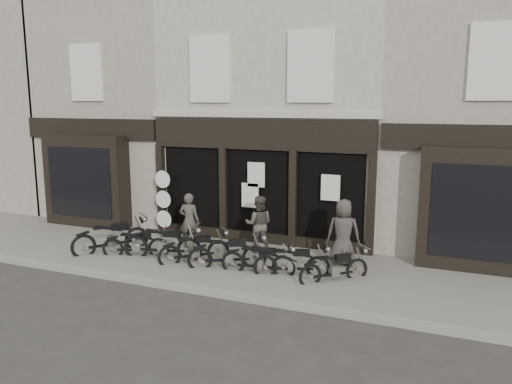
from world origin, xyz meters
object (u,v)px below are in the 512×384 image
at_px(motorcycle_3, 195,251).
at_px(motorcycle_5, 259,263).
at_px(man_right, 343,232).
at_px(motorcycle_6, 293,265).
at_px(motorcycle_7, 335,270).
at_px(man_left, 189,221).
at_px(motorcycle_0, 112,240).
at_px(motorcycle_2, 163,246).
at_px(motorcycle_1, 137,246).
at_px(motorcycle_4, 228,256).
at_px(advert_sign_post, 164,205).
at_px(man_centre, 259,224).

height_order(motorcycle_3, motorcycle_5, motorcycle_3).
distance_m(motorcycle_5, man_right, 2.41).
distance_m(motorcycle_6, motorcycle_7, 1.07).
xyz_separation_m(motorcycle_6, man_left, (-3.57, 1.05, 0.58)).
distance_m(motorcycle_0, motorcycle_2, 1.75).
distance_m(motorcycle_0, motorcycle_1, 0.92).
distance_m(motorcycle_4, motorcycle_5, 0.94).
xyz_separation_m(motorcycle_0, motorcycle_5, (4.71, -0.12, -0.06)).
height_order(motorcycle_7, advert_sign_post, advert_sign_post).
relative_size(motorcycle_7, man_centre, 0.92).
relative_size(motorcycle_3, motorcycle_6, 0.85).
height_order(motorcycle_0, motorcycle_6, motorcycle_0).
bearing_deg(motorcycle_3, man_left, 82.22).
distance_m(motorcycle_2, man_left, 1.20).
bearing_deg(motorcycle_2, motorcycle_5, -16.13).
height_order(motorcycle_5, motorcycle_6, motorcycle_5).
xyz_separation_m(motorcycle_4, motorcycle_6, (1.78, 0.04, -0.03)).
bearing_deg(advert_sign_post, man_left, -32.20).
bearing_deg(motorcycle_7, motorcycle_2, 137.95).
xyz_separation_m(motorcycle_3, motorcycle_7, (3.89, -0.00, -0.02)).
xyz_separation_m(man_centre, man_right, (2.51, -0.22, 0.06)).
xyz_separation_m(motorcycle_6, man_centre, (-1.52, 1.46, 0.58)).
distance_m(motorcycle_1, advert_sign_post, 2.31).
relative_size(motorcycle_5, motorcycle_7, 1.28).
distance_m(motorcycle_7, man_right, 1.39).
relative_size(motorcycle_1, man_centre, 1.07).
xyz_separation_m(motorcycle_3, motorcycle_4, (1.04, -0.06, 0.02)).
bearing_deg(man_left, advert_sign_post, -42.18).
distance_m(motorcycle_0, advert_sign_post, 2.25).
xyz_separation_m(motorcycle_1, motorcycle_6, (4.64, 0.10, 0.01)).
bearing_deg(motorcycle_2, motorcycle_4, -13.70).
relative_size(motorcycle_3, motorcycle_7, 1.05).
height_order(motorcycle_5, man_right, man_right).
bearing_deg(motorcycle_6, man_left, 143.86).
relative_size(motorcycle_1, motorcycle_4, 0.93).
height_order(motorcycle_1, motorcycle_6, motorcycle_6).
relative_size(motorcycle_4, motorcycle_5, 0.98).
xyz_separation_m(motorcycle_6, advert_sign_post, (-5.07, 2.03, 0.76)).
height_order(motorcycle_7, man_right, man_right).
xyz_separation_m(motorcycle_4, man_right, (2.77, 1.28, 0.61)).
bearing_deg(motorcycle_1, motorcycle_0, 152.60).
relative_size(motorcycle_2, motorcycle_4, 1.18).
distance_m(motorcycle_1, motorcycle_3, 1.83).
relative_size(motorcycle_5, advert_sign_post, 0.84).
xyz_separation_m(motorcycle_2, motorcycle_3, (0.98, 0.05, -0.05)).
relative_size(motorcycle_4, motorcycle_6, 1.03).
bearing_deg(man_left, motorcycle_0, 19.97).
distance_m(man_left, man_right, 4.57).
xyz_separation_m(motorcycle_1, man_right, (5.64, 1.35, 0.65)).
bearing_deg(motorcycle_1, man_centre, 2.52).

